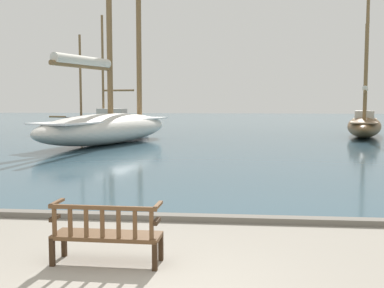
{
  "coord_description": "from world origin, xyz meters",
  "views": [
    {
      "loc": [
        1.22,
        -5.63,
        2.42
      ],
      "look_at": [
        -0.37,
        10.0,
        1.0
      ],
      "focal_mm": 45.0,
      "sensor_mm": 36.0,
      "label": 1
    }
  ],
  "objects_px": {
    "park_bench": "(106,233)",
    "sailboat_mid_starboard": "(364,123)",
    "sailboat_outer_port": "(106,120)",
    "sailboat_mid_port": "(108,123)"
  },
  "relations": [
    {
      "from": "park_bench",
      "to": "sailboat_mid_starboard",
      "type": "xyz_separation_m",
      "value": [
        9.97,
        25.5,
        0.5
      ]
    },
    {
      "from": "park_bench",
      "to": "sailboat_mid_starboard",
      "type": "distance_m",
      "value": 27.39
    },
    {
      "from": "park_bench",
      "to": "sailboat_mid_port",
      "type": "xyz_separation_m",
      "value": [
        -5.21,
        18.65,
        0.75
      ]
    },
    {
      "from": "park_bench",
      "to": "sailboat_outer_port",
      "type": "distance_m",
      "value": 32.6
    },
    {
      "from": "sailboat_outer_port",
      "to": "sailboat_mid_port",
      "type": "bearing_deg",
      "value": -73.52
    },
    {
      "from": "sailboat_outer_port",
      "to": "sailboat_mid_starboard",
      "type": "distance_m",
      "value": 19.82
    },
    {
      "from": "sailboat_mid_port",
      "to": "sailboat_mid_starboard",
      "type": "relative_size",
      "value": 1.46
    },
    {
      "from": "sailboat_mid_starboard",
      "to": "park_bench",
      "type": "bearing_deg",
      "value": -111.36
    },
    {
      "from": "park_bench",
      "to": "sailboat_outer_port",
      "type": "relative_size",
      "value": 0.17
    },
    {
      "from": "sailboat_mid_starboard",
      "to": "sailboat_outer_port",
      "type": "bearing_deg",
      "value": 162.88
    }
  ]
}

